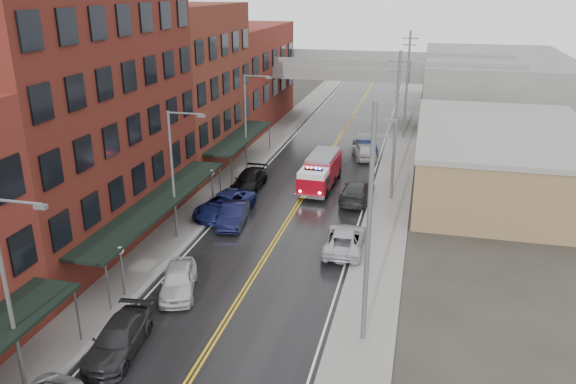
# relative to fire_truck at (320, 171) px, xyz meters

# --- Properties ---
(road) EXTENTS (11.00, 160.00, 0.02)m
(road) POSITION_rel_fire_truck_xyz_m (-0.96, -6.60, -1.48)
(road) COLOR black
(road) RESTS_ON ground
(sidewalk_left) EXTENTS (3.00, 160.00, 0.15)m
(sidewalk_left) POSITION_rel_fire_truck_xyz_m (-8.26, -6.60, -1.42)
(sidewalk_left) COLOR slate
(sidewalk_left) RESTS_ON ground
(sidewalk_right) EXTENTS (3.00, 160.00, 0.15)m
(sidewalk_right) POSITION_rel_fire_truck_xyz_m (6.34, -6.60, -1.42)
(sidewalk_right) COLOR slate
(sidewalk_right) RESTS_ON ground
(curb_left) EXTENTS (0.30, 160.00, 0.15)m
(curb_left) POSITION_rel_fire_truck_xyz_m (-6.61, -6.60, -1.42)
(curb_left) COLOR gray
(curb_left) RESTS_ON ground
(curb_right) EXTENTS (0.30, 160.00, 0.15)m
(curb_right) POSITION_rel_fire_truck_xyz_m (4.69, -6.60, -1.42)
(curb_right) COLOR gray
(curb_right) RESTS_ON ground
(brick_building_b) EXTENTS (9.00, 20.00, 18.00)m
(brick_building_b) POSITION_rel_fire_truck_xyz_m (-14.26, -13.60, 7.51)
(brick_building_b) COLOR maroon
(brick_building_b) RESTS_ON ground
(brick_building_c) EXTENTS (9.00, 15.00, 15.00)m
(brick_building_c) POSITION_rel_fire_truck_xyz_m (-14.26, 3.90, 6.01)
(brick_building_c) COLOR brown
(brick_building_c) RESTS_ON ground
(brick_building_far) EXTENTS (9.00, 20.00, 12.00)m
(brick_building_far) POSITION_rel_fire_truck_xyz_m (-14.26, 21.40, 4.51)
(brick_building_far) COLOR maroon
(brick_building_far) RESTS_ON ground
(tan_building) EXTENTS (14.00, 22.00, 5.00)m
(tan_building) POSITION_rel_fire_truck_xyz_m (15.04, 3.40, 1.01)
(tan_building) COLOR #8B6B4B
(tan_building) RESTS_ON ground
(right_far_block) EXTENTS (18.00, 30.00, 8.00)m
(right_far_block) POSITION_rel_fire_truck_xyz_m (17.04, 33.40, 2.51)
(right_far_block) COLOR slate
(right_far_block) RESTS_ON ground
(awning_1) EXTENTS (2.60, 18.00, 3.09)m
(awning_1) POSITION_rel_fire_truck_xyz_m (-8.46, -13.60, 1.49)
(awning_1) COLOR black
(awning_1) RESTS_ON ground
(awning_2) EXTENTS (2.60, 13.00, 3.09)m
(awning_2) POSITION_rel_fire_truck_xyz_m (-8.45, 3.90, 1.49)
(awning_2) COLOR black
(awning_2) RESTS_ON ground
(globe_lamp_1) EXTENTS (0.44, 0.44, 3.12)m
(globe_lamp_1) POSITION_rel_fire_truck_xyz_m (-7.36, -20.60, 0.82)
(globe_lamp_1) COLOR #59595B
(globe_lamp_1) RESTS_ON ground
(globe_lamp_2) EXTENTS (0.44, 0.44, 3.12)m
(globe_lamp_2) POSITION_rel_fire_truck_xyz_m (-7.36, -6.60, 0.82)
(globe_lamp_2) COLOR #59595B
(globe_lamp_2) RESTS_ON ground
(street_lamp_0) EXTENTS (2.64, 0.22, 9.00)m
(street_lamp_0) POSITION_rel_fire_truck_xyz_m (-7.51, -28.60, 3.69)
(street_lamp_0) COLOR #59595B
(street_lamp_0) RESTS_ON ground
(street_lamp_1) EXTENTS (2.64, 0.22, 9.00)m
(street_lamp_1) POSITION_rel_fire_truck_xyz_m (-7.51, -12.60, 3.69)
(street_lamp_1) COLOR #59595B
(street_lamp_1) RESTS_ON ground
(street_lamp_2) EXTENTS (2.64, 0.22, 9.00)m
(street_lamp_2) POSITION_rel_fire_truck_xyz_m (-7.51, 3.40, 3.69)
(street_lamp_2) COLOR #59595B
(street_lamp_2) RESTS_ON ground
(utility_pole_0) EXTENTS (1.80, 0.24, 12.00)m
(utility_pole_0) POSITION_rel_fire_truck_xyz_m (6.24, -21.60, 4.81)
(utility_pole_0) COLOR #59595B
(utility_pole_0) RESTS_ON ground
(utility_pole_1) EXTENTS (1.80, 0.24, 12.00)m
(utility_pole_1) POSITION_rel_fire_truck_xyz_m (6.24, -1.60, 4.81)
(utility_pole_1) COLOR #59595B
(utility_pole_1) RESTS_ON ground
(utility_pole_2) EXTENTS (1.80, 0.24, 12.00)m
(utility_pole_2) POSITION_rel_fire_truck_xyz_m (6.24, 18.40, 4.81)
(utility_pole_2) COLOR #59595B
(utility_pole_2) RESTS_ON ground
(overpass) EXTENTS (40.00, 10.00, 7.50)m
(overpass) POSITION_rel_fire_truck_xyz_m (-0.96, 25.40, 4.49)
(overpass) COLOR slate
(overpass) RESTS_ON ground
(fire_truck) EXTENTS (3.26, 7.64, 2.76)m
(fire_truck) POSITION_rel_fire_truck_xyz_m (0.00, 0.00, 0.00)
(fire_truck) COLOR maroon
(fire_truck) RESTS_ON ground
(parked_car_left_3) EXTENTS (2.65, 5.30, 1.48)m
(parked_car_left_3) POSITION_rel_fire_truck_xyz_m (-5.04, -25.30, -0.76)
(parked_car_left_3) COLOR black
(parked_car_left_3) RESTS_ON ground
(parked_car_left_4) EXTENTS (3.22, 5.03, 1.59)m
(parked_car_left_4) POSITION_rel_fire_truck_xyz_m (-4.56, -19.44, -0.70)
(parked_car_left_4) COLOR silver
(parked_car_left_4) RESTS_ON ground
(parked_car_left_5) EXTENTS (2.25, 4.94, 1.57)m
(parked_car_left_5) POSITION_rel_fire_truck_xyz_m (-4.70, -9.40, -0.71)
(parked_car_left_5) COLOR black
(parked_car_left_5) RESTS_ON ground
(parked_car_left_6) EXTENTS (3.98, 6.44, 1.66)m
(parked_car_left_6) POSITION_rel_fire_truck_xyz_m (-5.96, -7.80, -0.66)
(parked_car_left_6) COLOR navy
(parked_car_left_6) RESTS_ON ground
(parked_car_left_7) EXTENTS (2.21, 5.41, 1.57)m
(parked_car_left_7) POSITION_rel_fire_truck_xyz_m (-5.88, -1.80, -0.71)
(parked_car_left_7) COLOR black
(parked_car_left_7) RESTS_ON ground
(parked_car_right_0) EXTENTS (2.73, 5.58, 1.53)m
(parked_car_right_0) POSITION_rel_fire_truck_xyz_m (3.86, -11.72, -0.73)
(parked_car_right_0) COLOR #B4B6BD
(parked_car_right_0) RESTS_ON ground
(parked_car_right_1) EXTENTS (2.57, 5.77, 1.65)m
(parked_car_right_1) POSITION_rel_fire_truck_xyz_m (3.52, -2.40, -0.67)
(parked_car_right_1) COLOR #2A2B2D
(parked_car_right_1) RESTS_ON ground
(parked_car_right_2) EXTENTS (3.29, 5.28, 1.68)m
(parked_car_right_2) POSITION_rel_fire_truck_xyz_m (2.75, 9.60, -0.66)
(parked_car_right_2) COLOR #B2B2B2
(parked_car_right_2) RESTS_ON ground
(parked_car_right_3) EXTENTS (3.14, 5.34, 1.66)m
(parked_car_right_3) POSITION_rel_fire_truck_xyz_m (2.64, 11.20, -0.66)
(parked_car_right_3) COLOR black
(parked_car_right_3) RESTS_ON ground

